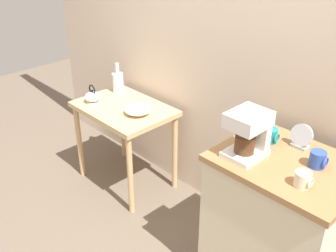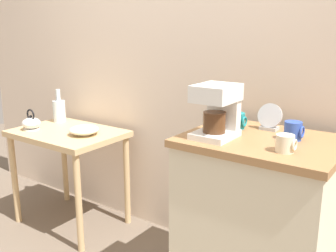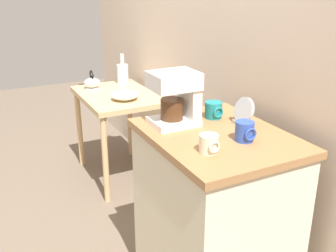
{
  "view_description": "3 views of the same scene",
  "coord_description": "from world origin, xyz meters",
  "px_view_note": "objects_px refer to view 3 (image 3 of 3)",
  "views": [
    {
      "loc": [
        1.57,
        -1.72,
        2.09
      ],
      "look_at": [
        -0.11,
        -0.11,
        0.84
      ],
      "focal_mm": 42.55,
      "sensor_mm": 36.0,
      "label": 1
    },
    {
      "loc": [
        1.41,
        -1.78,
        1.46
      ],
      "look_at": [
        0.19,
        -0.05,
        0.91
      ],
      "focal_mm": 41.76,
      "sensor_mm": 36.0,
      "label": 2
    },
    {
      "loc": [
        2.17,
        -1.01,
        1.62
      ],
      "look_at": [
        0.24,
        -0.04,
        0.79
      ],
      "focal_mm": 43.07,
      "sensor_mm": 36.0,
      "label": 3
    }
  ],
  "objects_px": {
    "bowl_stoneware": "(125,95)",
    "glass_carafe_vase": "(123,73)",
    "teakettle": "(92,83)",
    "coffee_maker": "(178,96)",
    "mug_small_cream": "(209,144)",
    "table_clock": "(244,113)",
    "mug_blue": "(245,131)",
    "mug_dark_teal": "(214,110)"
  },
  "relations": [
    {
      "from": "glass_carafe_vase",
      "to": "coffee_maker",
      "type": "height_order",
      "value": "coffee_maker"
    },
    {
      "from": "mug_small_cream",
      "to": "table_clock",
      "type": "xyz_separation_m",
      "value": [
        -0.19,
        0.32,
        0.02
      ]
    },
    {
      "from": "mug_blue",
      "to": "mug_small_cream",
      "type": "xyz_separation_m",
      "value": [
        0.03,
        -0.2,
        -0.01
      ]
    },
    {
      "from": "mug_dark_teal",
      "to": "mug_small_cream",
      "type": "xyz_separation_m",
      "value": [
        0.35,
        -0.25,
        -0.0
      ]
    },
    {
      "from": "teakettle",
      "to": "mug_small_cream",
      "type": "xyz_separation_m",
      "value": [
        1.88,
        -0.07,
        0.19
      ]
    },
    {
      "from": "mug_small_cream",
      "to": "table_clock",
      "type": "height_order",
      "value": "table_clock"
    },
    {
      "from": "glass_carafe_vase",
      "to": "mug_small_cream",
      "type": "distance_m",
      "value": 1.95
    },
    {
      "from": "bowl_stoneware",
      "to": "mug_small_cream",
      "type": "relative_size",
      "value": 2.39
    },
    {
      "from": "teakettle",
      "to": "mug_small_cream",
      "type": "distance_m",
      "value": 1.89
    },
    {
      "from": "bowl_stoneware",
      "to": "table_clock",
      "type": "distance_m",
      "value": 1.3
    },
    {
      "from": "coffee_maker",
      "to": "mug_dark_teal",
      "type": "distance_m",
      "value": 0.23
    },
    {
      "from": "bowl_stoneware",
      "to": "coffee_maker",
      "type": "bearing_deg",
      "value": -7.57
    },
    {
      "from": "coffee_maker",
      "to": "mug_small_cream",
      "type": "xyz_separation_m",
      "value": [
        0.35,
        -0.04,
        -0.1
      ]
    },
    {
      "from": "coffee_maker",
      "to": "mug_dark_teal",
      "type": "relative_size",
      "value": 2.77
    },
    {
      "from": "glass_carafe_vase",
      "to": "mug_blue",
      "type": "relative_size",
      "value": 2.87
    },
    {
      "from": "bowl_stoneware",
      "to": "table_clock",
      "type": "xyz_separation_m",
      "value": [
        1.27,
        0.13,
        0.23
      ]
    },
    {
      "from": "teakettle",
      "to": "coffee_maker",
      "type": "bearing_deg",
      "value": -0.8
    },
    {
      "from": "mug_blue",
      "to": "coffee_maker",
      "type": "bearing_deg",
      "value": -153.38
    },
    {
      "from": "coffee_maker",
      "to": "table_clock",
      "type": "bearing_deg",
      "value": 59.88
    },
    {
      "from": "coffee_maker",
      "to": "bowl_stoneware",
      "type": "bearing_deg",
      "value": 172.43
    },
    {
      "from": "mug_small_cream",
      "to": "mug_dark_teal",
      "type": "bearing_deg",
      "value": 144.56
    },
    {
      "from": "mug_blue",
      "to": "mug_dark_teal",
      "type": "relative_size",
      "value": 0.96
    },
    {
      "from": "bowl_stoneware",
      "to": "mug_small_cream",
      "type": "height_order",
      "value": "mug_small_cream"
    },
    {
      "from": "bowl_stoneware",
      "to": "glass_carafe_vase",
      "type": "distance_m",
      "value": 0.47
    },
    {
      "from": "glass_carafe_vase",
      "to": "table_clock",
      "type": "bearing_deg",
      "value": -0.89
    },
    {
      "from": "coffee_maker",
      "to": "table_clock",
      "type": "distance_m",
      "value": 0.33
    },
    {
      "from": "glass_carafe_vase",
      "to": "mug_dark_teal",
      "type": "bearing_deg",
      "value": -3.61
    },
    {
      "from": "teakettle",
      "to": "mug_blue",
      "type": "relative_size",
      "value": 1.78
    },
    {
      "from": "mug_blue",
      "to": "table_clock",
      "type": "height_order",
      "value": "table_clock"
    },
    {
      "from": "mug_blue",
      "to": "table_clock",
      "type": "relative_size",
      "value": 0.65
    },
    {
      "from": "table_clock",
      "to": "coffee_maker",
      "type": "bearing_deg",
      "value": -120.12
    },
    {
      "from": "teakettle",
      "to": "bowl_stoneware",
      "type": "bearing_deg",
      "value": 17.1
    },
    {
      "from": "bowl_stoneware",
      "to": "mug_blue",
      "type": "relative_size",
      "value": 2.3
    },
    {
      "from": "glass_carafe_vase",
      "to": "mug_small_cream",
      "type": "relative_size",
      "value": 2.98
    },
    {
      "from": "teakettle",
      "to": "mug_small_cream",
      "type": "height_order",
      "value": "mug_small_cream"
    },
    {
      "from": "coffee_maker",
      "to": "teakettle",
      "type": "bearing_deg",
      "value": 179.2
    },
    {
      "from": "bowl_stoneware",
      "to": "mug_dark_teal",
      "type": "bearing_deg",
      "value": 2.8
    },
    {
      "from": "coffee_maker",
      "to": "mug_blue",
      "type": "height_order",
      "value": "coffee_maker"
    },
    {
      "from": "coffee_maker",
      "to": "mug_blue",
      "type": "xyz_separation_m",
      "value": [
        0.32,
        0.16,
        -0.1
      ]
    },
    {
      "from": "mug_blue",
      "to": "mug_dark_teal",
      "type": "bearing_deg",
      "value": 172.42
    },
    {
      "from": "mug_dark_teal",
      "to": "mug_small_cream",
      "type": "height_order",
      "value": "mug_dark_teal"
    },
    {
      "from": "glass_carafe_vase",
      "to": "coffee_maker",
      "type": "distance_m",
      "value": 1.6
    }
  ]
}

